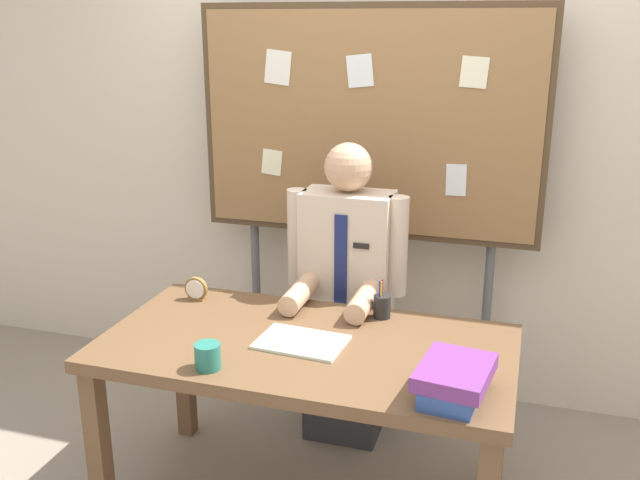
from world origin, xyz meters
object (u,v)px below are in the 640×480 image
at_px(person, 346,305).
at_px(desk_clock, 196,290).
at_px(coffee_mug, 208,356).
at_px(open_notebook, 301,342).
at_px(desk, 306,363).
at_px(pen_holder, 382,306).
at_px(book_stack, 454,380).
at_px(bulletin_board, 368,128).

bearing_deg(person, desk_clock, -150.92).
bearing_deg(coffee_mug, open_notebook, 48.47).
relative_size(desk, open_notebook, 4.79).
bearing_deg(coffee_mug, desk, 49.06).
bearing_deg(open_notebook, pen_holder, 54.36).
bearing_deg(person, pen_holder, -50.87).
bearing_deg(desk, book_stack, -22.56).
bearing_deg(desk, coffee_mug, -130.94).
relative_size(open_notebook, desk_clock, 3.17).
distance_m(desk, pen_holder, 0.41).
relative_size(person, open_notebook, 4.32).
xyz_separation_m(desk, book_stack, (0.58, -0.24, 0.15)).
xyz_separation_m(desk, pen_holder, (0.22, 0.31, 0.14)).
distance_m(bulletin_board, pen_holder, 0.92).
relative_size(person, coffee_mug, 15.18).
xyz_separation_m(desk_clock, pen_holder, (0.81, 0.05, 0.00)).
bearing_deg(pen_holder, open_notebook, -125.64).
xyz_separation_m(person, book_stack, (0.58, -0.83, 0.15)).
height_order(book_stack, desk_clock, book_stack).
bearing_deg(desk_clock, coffee_mug, -59.73).
xyz_separation_m(desk, person, (0.00, 0.58, 0.00)).
distance_m(person, desk_clock, 0.68).
distance_m(open_notebook, desk_clock, 0.64).
bearing_deg(open_notebook, coffee_mug, -131.53).
bearing_deg(book_stack, desk_clock, 156.84).
bearing_deg(person, open_notebook, -91.16).
height_order(desk, coffee_mug, coffee_mug).
distance_m(open_notebook, pen_holder, 0.41).
xyz_separation_m(bulletin_board, coffee_mug, (-0.26, -1.24, -0.63)).
xyz_separation_m(desk, open_notebook, (-0.01, -0.02, 0.10)).
height_order(desk_clock, pen_holder, pen_holder).
bearing_deg(book_stack, open_notebook, 159.54).
relative_size(person, desk_clock, 13.69).
relative_size(bulletin_board, desk_clock, 19.36).
bearing_deg(open_notebook, desk_clock, 154.17).
distance_m(open_notebook, coffee_mug, 0.38).
xyz_separation_m(person, coffee_mug, (-0.26, -0.89, 0.13)).
bearing_deg(desk, open_notebook, -121.38).
relative_size(bulletin_board, pen_holder, 12.37).
xyz_separation_m(book_stack, coffee_mug, (-0.84, -0.06, -0.01)).
distance_m(person, bulletin_board, 0.84).
bearing_deg(coffee_mug, book_stack, 4.09).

